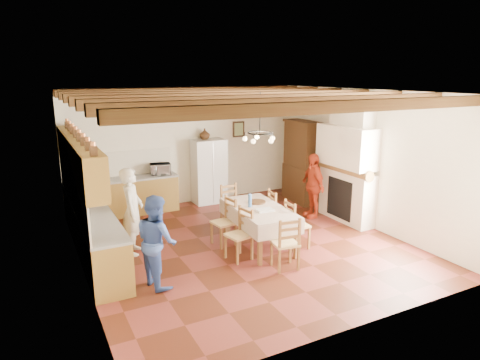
% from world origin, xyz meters
% --- Properties ---
extents(floor, '(6.00, 6.50, 0.02)m').
position_xyz_m(floor, '(0.00, 0.00, -0.01)').
color(floor, '#451A0D').
rests_on(floor, ground).
extents(ceiling, '(6.00, 6.50, 0.02)m').
position_xyz_m(ceiling, '(0.00, 0.00, 3.01)').
color(ceiling, silver).
rests_on(ceiling, ground).
extents(wall_back, '(6.00, 0.02, 3.00)m').
position_xyz_m(wall_back, '(0.00, 3.26, 1.50)').
color(wall_back, '#EAE6C4').
rests_on(wall_back, ground).
extents(wall_front, '(6.00, 0.02, 3.00)m').
position_xyz_m(wall_front, '(0.00, -3.26, 1.50)').
color(wall_front, '#EAE6C4').
rests_on(wall_front, ground).
extents(wall_left, '(0.02, 6.50, 3.00)m').
position_xyz_m(wall_left, '(-3.01, 0.00, 1.50)').
color(wall_left, '#EAE6C4').
rests_on(wall_left, ground).
extents(wall_right, '(0.02, 6.50, 3.00)m').
position_xyz_m(wall_right, '(3.01, 0.00, 1.50)').
color(wall_right, '#EAE6C4').
rests_on(wall_right, ground).
extents(ceiling_beams, '(6.00, 6.30, 0.16)m').
position_xyz_m(ceiling_beams, '(0.00, 0.00, 2.91)').
color(ceiling_beams, '#371C0D').
rests_on(ceiling_beams, ground).
extents(lower_cabinets_left, '(0.60, 4.30, 0.86)m').
position_xyz_m(lower_cabinets_left, '(-2.70, 1.05, 0.43)').
color(lower_cabinets_left, brown).
rests_on(lower_cabinets_left, ground).
extents(lower_cabinets_back, '(2.30, 0.60, 0.86)m').
position_xyz_m(lower_cabinets_back, '(-1.55, 2.95, 0.43)').
color(lower_cabinets_back, brown).
rests_on(lower_cabinets_back, ground).
extents(countertop_left, '(0.62, 4.30, 0.04)m').
position_xyz_m(countertop_left, '(-2.70, 1.05, 0.88)').
color(countertop_left, gray).
rests_on(countertop_left, lower_cabinets_left).
extents(countertop_back, '(2.34, 0.62, 0.04)m').
position_xyz_m(countertop_back, '(-1.55, 2.95, 0.88)').
color(countertop_back, gray).
rests_on(countertop_back, lower_cabinets_back).
extents(backsplash_left, '(0.03, 4.30, 0.60)m').
position_xyz_m(backsplash_left, '(-2.98, 1.05, 1.20)').
color(backsplash_left, beige).
rests_on(backsplash_left, ground).
extents(backsplash_back, '(2.30, 0.03, 0.60)m').
position_xyz_m(backsplash_back, '(-1.55, 3.23, 1.20)').
color(backsplash_back, beige).
rests_on(backsplash_back, ground).
extents(upper_cabinets, '(0.35, 4.20, 0.70)m').
position_xyz_m(upper_cabinets, '(-2.83, 1.05, 1.85)').
color(upper_cabinets, brown).
rests_on(upper_cabinets, ground).
extents(fireplace, '(0.56, 1.60, 2.80)m').
position_xyz_m(fireplace, '(2.72, 0.20, 1.40)').
color(fireplace, beige).
rests_on(fireplace, ground).
extents(wall_picture, '(0.34, 0.03, 0.42)m').
position_xyz_m(wall_picture, '(1.55, 3.23, 1.85)').
color(wall_picture, black).
rests_on(wall_picture, ground).
extents(refrigerator, '(0.84, 0.69, 1.67)m').
position_xyz_m(refrigerator, '(0.55, 3.04, 0.84)').
color(refrigerator, silver).
rests_on(refrigerator, floor).
extents(hutch, '(0.55, 1.21, 2.15)m').
position_xyz_m(hutch, '(2.75, 1.96, 1.07)').
color(hutch, '#37220E').
rests_on(hutch, floor).
extents(dining_table, '(1.03, 1.87, 0.79)m').
position_xyz_m(dining_table, '(0.26, -0.20, 0.71)').
color(dining_table, beige).
rests_on(dining_table, floor).
extents(chandelier, '(0.47, 0.47, 0.03)m').
position_xyz_m(chandelier, '(0.26, -0.20, 2.25)').
color(chandelier, black).
rests_on(chandelier, ground).
extents(chair_left_near, '(0.48, 0.49, 0.96)m').
position_xyz_m(chair_left_near, '(-0.38, -0.58, 0.48)').
color(chair_left_near, brown).
rests_on(chair_left_near, floor).
extents(chair_left_far, '(0.45, 0.47, 0.96)m').
position_xyz_m(chair_left_far, '(-0.34, 0.16, 0.48)').
color(chair_left_far, brown).
rests_on(chair_left_far, floor).
extents(chair_right_near, '(0.43, 0.45, 0.96)m').
position_xyz_m(chair_right_near, '(0.88, -0.61, 0.48)').
color(chair_right_near, brown).
rests_on(chair_right_near, floor).
extents(chair_right_far, '(0.45, 0.47, 0.96)m').
position_xyz_m(chair_right_far, '(0.98, 0.20, 0.48)').
color(chair_right_far, brown).
rests_on(chair_right_far, floor).
extents(chair_end_near, '(0.47, 0.46, 0.96)m').
position_xyz_m(chair_end_near, '(0.17, -1.29, 0.48)').
color(chair_end_near, brown).
rests_on(chair_end_near, floor).
extents(chair_end_far, '(0.44, 0.42, 0.96)m').
position_xyz_m(chair_end_far, '(0.25, 0.97, 0.48)').
color(chair_end_far, brown).
rests_on(chair_end_far, floor).
extents(person_man, '(0.59, 0.71, 1.66)m').
position_xyz_m(person_man, '(-2.02, 0.58, 0.83)').
color(person_man, beige).
rests_on(person_man, floor).
extents(person_woman_blue, '(0.69, 0.82, 1.50)m').
position_xyz_m(person_woman_blue, '(-1.97, -0.85, 0.75)').
color(person_woman_blue, '#365098').
rests_on(person_woman_blue, floor).
extents(person_woman_red, '(0.48, 0.94, 1.53)m').
position_xyz_m(person_woman_red, '(2.26, 0.77, 0.77)').
color(person_woman_red, '#AE3118').
rests_on(person_woman_red, floor).
extents(microwave, '(0.53, 0.40, 0.27)m').
position_xyz_m(microwave, '(-0.75, 2.95, 1.03)').
color(microwave, silver).
rests_on(microwave, countertop_back).
extents(fridge_vase, '(0.31, 0.31, 0.28)m').
position_xyz_m(fridge_vase, '(0.48, 3.04, 1.81)').
color(fridge_vase, '#37220E').
rests_on(fridge_vase, refrigerator).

